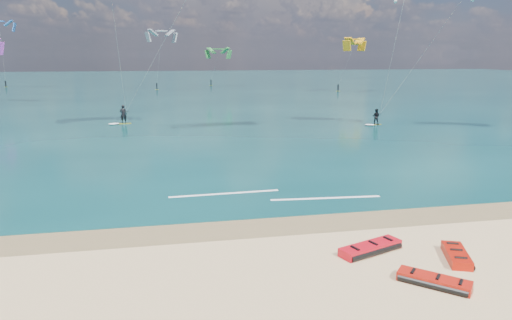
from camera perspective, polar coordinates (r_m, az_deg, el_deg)
The scene contains 10 objects.
ground at distance 56.13m, azimuth -8.06°, elevation 5.30°, with size 320.00×320.00×0.00m, color tan.
wet_sand_strip at distance 20.18m, azimuth -2.54°, elevation -8.57°, with size 320.00×2.40×0.01m, color brown.
sea at distance 119.83m, azimuth -9.68°, elevation 9.31°, with size 320.00×200.00×0.04m, color #0A3539.
packed_kite_left at distance 18.47m, azimuth 14.08°, elevation -11.09°, with size 2.86×1.06×0.38m, color red, non-canonical shape.
packed_kite_mid at distance 16.69m, azimuth 21.31°, elevation -14.35°, with size 2.48×0.99×0.36m, color red, non-canonical shape.
packed_kite_right at distance 18.88m, azimuth 23.72°, elevation -11.30°, with size 2.18×1.05×0.38m, color #B71507, non-canonical shape.
kitesurfer_main at distance 47.85m, azimuth -14.78°, elevation 14.26°, with size 11.76×9.00×17.08m.
kitesurfer_far at distance 48.77m, azimuth 18.19°, elevation 13.39°, with size 9.24×8.09×15.96m.
shoreline_foam at distance 24.54m, azimuth 2.24°, elevation -4.49°, with size 11.11×2.36×0.01m.
distant_kites at distance 98.41m, azimuth -14.54°, elevation 11.64°, with size 77.84×36.46×14.56m.
Camera 1 is at (-2.66, -15.57, 7.43)m, focal length 32.00 mm.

